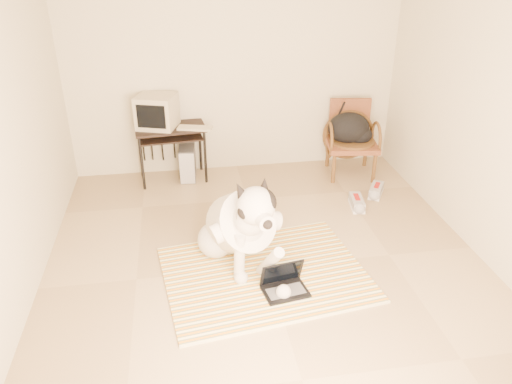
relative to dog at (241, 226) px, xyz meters
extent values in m
plane|color=tan|center=(0.23, -0.10, -0.40)|extent=(4.50, 4.50, 0.00)
plane|color=beige|center=(0.23, 2.15, 0.95)|extent=(4.50, 0.00, 4.50)
plane|color=beige|center=(0.23, -2.35, 0.95)|extent=(4.50, 0.00, 4.50)
plane|color=beige|center=(-1.77, -0.10, 0.95)|extent=(0.00, 4.50, 4.50)
plane|color=beige|center=(2.23, -0.10, 0.95)|extent=(0.00, 4.50, 4.50)
cube|color=orange|center=(0.26, -0.74, -0.39)|extent=(1.76, 0.50, 0.02)
cube|color=#3D8139|center=(0.22, -0.48, -0.39)|extent=(1.76, 0.50, 0.02)
cube|color=#7B488D|center=(0.18, -0.21, -0.39)|extent=(1.76, 0.50, 0.02)
cube|color=gold|center=(0.15, 0.05, -0.39)|extent=(1.76, 0.50, 0.02)
cube|color=#EEEAB9|center=(0.11, 0.32, -0.39)|extent=(1.76, 0.50, 0.02)
sphere|color=silver|center=(-0.21, 0.16, -0.23)|extent=(0.34, 0.34, 0.34)
sphere|color=silver|center=(0.11, 0.24, -0.23)|extent=(0.34, 0.34, 0.34)
ellipsoid|color=silver|center=(-0.05, 0.19, -0.20)|extent=(0.42, 0.39, 0.35)
ellipsoid|color=silver|center=(0.00, -0.01, 0.03)|extent=(0.61, 0.87, 0.74)
cylinder|color=silver|center=(0.00, 0.00, 0.03)|extent=(0.66, 0.77, 0.68)
sphere|color=silver|center=(0.06, -0.22, 0.20)|extent=(0.29, 0.29, 0.29)
sphere|color=silver|center=(0.08, -0.33, 0.38)|extent=(0.32, 0.32, 0.32)
ellipsoid|color=black|center=(0.13, -0.32, 0.40)|extent=(0.24, 0.28, 0.23)
cylinder|color=silver|center=(0.12, -0.46, 0.33)|extent=(0.17, 0.19, 0.13)
sphere|color=black|center=(0.14, -0.55, 0.33)|extent=(0.08, 0.08, 0.08)
cone|color=black|center=(-0.03, -0.29, 0.50)|extent=(0.16, 0.17, 0.20)
cone|color=black|center=(0.17, -0.24, 0.50)|extent=(0.16, 0.19, 0.20)
torus|color=white|center=(0.06, -0.24, 0.25)|extent=(0.30, 0.21, 0.25)
cylinder|color=silver|center=(-0.05, -0.26, -0.15)|extent=(0.13, 0.16, 0.47)
cylinder|color=silver|center=(0.20, -0.34, -0.17)|extent=(0.20, 0.44, 0.48)
sphere|color=silver|center=(-0.04, -0.29, -0.35)|extent=(0.12, 0.12, 0.12)
sphere|color=silver|center=(0.28, -0.55, -0.34)|extent=(0.13, 0.13, 0.13)
cone|color=black|center=(-0.15, 0.48, -0.35)|extent=(0.33, 0.45, 0.12)
cube|color=black|center=(0.31, -0.51, -0.37)|extent=(0.41, 0.32, 0.02)
cube|color=#4D4D50|center=(0.31, -0.52, -0.36)|extent=(0.34, 0.20, 0.00)
cube|color=black|center=(0.29, -0.41, -0.24)|extent=(0.38, 0.15, 0.24)
cube|color=black|center=(0.29, -0.42, -0.24)|extent=(0.33, 0.13, 0.21)
cube|color=black|center=(-0.58, 1.90, 0.26)|extent=(0.86, 0.53, 0.03)
cube|color=black|center=(-0.58, 1.85, 0.16)|extent=(0.76, 0.43, 0.02)
cylinder|color=black|center=(-0.93, 1.67, -0.07)|extent=(0.03, 0.03, 0.65)
cylinder|color=black|center=(-0.97, 2.05, -0.07)|extent=(0.03, 0.03, 0.65)
cylinder|color=black|center=(-0.19, 1.74, -0.07)|extent=(0.03, 0.03, 0.65)
cylinder|color=black|center=(-0.23, 2.12, -0.07)|extent=(0.03, 0.03, 0.65)
cube|color=#B0A58A|center=(-0.72, 1.93, 0.47)|extent=(0.53, 0.52, 0.38)
cube|color=black|center=(-0.78, 1.74, 0.47)|extent=(0.32, 0.12, 0.27)
cube|color=#B0A58A|center=(-0.30, 1.77, 0.29)|extent=(0.42, 0.25, 0.03)
cube|color=#4D4D50|center=(-0.40, 1.93, -0.20)|extent=(0.21, 0.44, 0.41)
cube|color=#B1B1B6|center=(-0.42, 1.71, -0.20)|extent=(0.17, 0.02, 0.39)
cube|color=brown|center=(1.60, 1.69, 0.00)|extent=(0.67, 0.65, 0.06)
cylinder|color=#3D2610|center=(1.60, 1.69, 0.04)|extent=(0.55, 0.55, 0.04)
cube|color=brown|center=(1.64, 1.96, 0.27)|extent=(0.51, 0.11, 0.45)
cylinder|color=#3D2610|center=(1.33, 1.48, -0.22)|extent=(0.04, 0.04, 0.37)
cylinder|color=#3D2610|center=(1.40, 1.97, -0.22)|extent=(0.04, 0.04, 0.37)
cylinder|color=#3D2610|center=(1.81, 1.42, -0.22)|extent=(0.04, 0.04, 0.37)
cylinder|color=#3D2610|center=(1.88, 1.90, -0.22)|extent=(0.04, 0.04, 0.37)
ellipsoid|color=black|center=(1.56, 1.73, 0.20)|extent=(0.51, 0.42, 0.38)
ellipsoid|color=black|center=(1.68, 1.67, 0.12)|extent=(0.32, 0.26, 0.22)
cube|color=silver|center=(1.41, 0.85, -0.39)|extent=(0.18, 0.35, 0.03)
cube|color=gray|center=(1.41, 0.85, -0.34)|extent=(0.17, 0.33, 0.10)
cube|color=maroon|center=(1.41, 0.85, -0.30)|extent=(0.08, 0.17, 0.02)
cube|color=silver|center=(1.73, 1.10, -0.39)|extent=(0.28, 0.34, 0.03)
cube|color=gray|center=(1.73, 1.10, -0.34)|extent=(0.27, 0.33, 0.10)
cube|color=maroon|center=(1.73, 1.10, -0.30)|extent=(0.13, 0.17, 0.02)
camera|label=1|loc=(-0.47, -3.76, 2.30)|focal=35.00mm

